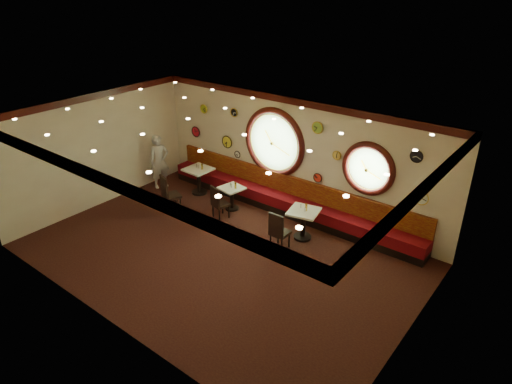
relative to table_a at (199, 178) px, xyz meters
name	(u,v)px	position (x,y,z in m)	size (l,w,h in m)	color
floor	(220,255)	(2.73, -2.12, -0.51)	(9.00, 6.00, 0.00)	black
ceiling	(214,126)	(2.73, -2.12, 2.69)	(9.00, 6.00, 0.02)	gold
wall_back	(292,156)	(2.73, 0.88, 1.09)	(9.00, 0.02, 3.20)	beige
wall_front	(102,254)	(2.73, -5.12, 1.09)	(9.00, 0.02, 3.20)	beige
wall_left	(97,150)	(-1.77, -2.12, 1.09)	(0.02, 6.00, 3.20)	beige
wall_right	(415,268)	(7.23, -2.12, 1.09)	(0.02, 6.00, 3.20)	beige
molding_back	(293,101)	(2.73, 0.83, 2.60)	(9.00, 0.10, 0.18)	#360C09
molding_front	(91,175)	(2.73, -5.07, 2.60)	(9.00, 0.10, 0.18)	#360C09
molding_left	(89,97)	(-1.72, -2.12, 2.60)	(0.10, 6.00, 0.18)	#360C09
molding_right	(427,186)	(7.18, -2.12, 2.60)	(0.10, 6.00, 0.18)	#360C09
banquette_base	(285,209)	(2.73, 0.60, -0.41)	(8.00, 0.55, 0.20)	black
banquette_seat	(285,201)	(2.73, 0.60, -0.16)	(8.00, 0.55, 0.30)	#5C0710
banquette_back	(290,185)	(2.73, 0.82, 0.24)	(8.00, 0.10, 0.55)	#610807
porthole_left_glass	(274,142)	(2.13, 0.88, 1.34)	(1.66, 1.66, 0.02)	#8EC274
porthole_left_frame	(274,143)	(2.13, 0.86, 1.34)	(1.98, 1.98, 0.18)	#360C09
porthole_left_ring	(273,143)	(2.13, 0.83, 1.34)	(1.61, 1.61, 0.03)	gold
porthole_right_glass	(368,169)	(4.93, 0.88, 1.29)	(1.10, 1.10, 0.02)	#8EC274
porthole_right_frame	(368,169)	(4.93, 0.86, 1.29)	(1.38, 1.38, 0.18)	#360C09
porthole_right_ring	(368,169)	(4.93, 0.83, 1.29)	(1.09, 1.09, 0.03)	gold
wall_clock_0	(417,156)	(6.03, 0.84, 1.89)	(0.28, 0.28, 0.03)	black
wall_clock_1	(204,109)	(-0.47, 0.84, 1.84)	(0.26, 0.26, 0.03)	#A7C327
wall_clock_2	(421,198)	(6.28, 0.84, 0.94)	(0.34, 0.34, 0.03)	silver
wall_clock_3	(234,113)	(0.73, 0.84, 1.94)	(0.24, 0.24, 0.03)	black
wall_clock_4	(227,142)	(0.43, 0.84, 0.99)	(0.36, 0.36, 0.03)	yellow
wall_clock_5	(318,128)	(3.48, 0.84, 2.04)	(0.30, 0.30, 0.03)	#89B438
wall_clock_6	(318,178)	(3.58, 0.84, 0.69)	(0.24, 0.24, 0.03)	red
wall_clock_7	(196,132)	(-0.87, 0.84, 1.04)	(0.32, 0.32, 0.03)	red
wall_clock_8	(337,155)	(4.08, 0.84, 1.44)	(0.22, 0.22, 0.03)	#FFDB54
wall_clock_9	(238,154)	(0.83, 0.84, 0.69)	(0.20, 0.20, 0.03)	white
table_a	(199,178)	(0.00, 0.00, 0.00)	(0.76, 0.76, 0.81)	black
table_b	(232,195)	(1.45, -0.17, -0.09)	(0.71, 0.71, 0.67)	black
table_c	(303,221)	(3.87, -0.26, -0.01)	(0.85, 0.85, 0.79)	black
chair_a	(168,191)	(0.13, -1.33, 0.10)	(0.58, 0.58, 0.66)	black
chair_b	(218,200)	(1.51, -0.80, 0.03)	(0.48, 0.48, 0.58)	black
chair_c	(278,229)	(3.68, -1.06, 0.06)	(0.42, 0.42, 0.61)	black
condiment_a_salt	(197,166)	(-0.10, 0.04, 0.35)	(0.04, 0.04, 0.11)	silver
condiment_b_salt	(231,185)	(1.38, -0.12, 0.21)	(0.04, 0.04, 0.10)	#BBBBBF
condiment_c_salt	(301,206)	(3.74, -0.18, 0.32)	(0.03, 0.03, 0.09)	silver
condiment_a_pepper	(198,167)	(-0.01, 0.02, 0.34)	(0.03, 0.03, 0.09)	silver
condiment_b_pepper	(231,186)	(1.45, -0.17, 0.22)	(0.04, 0.04, 0.11)	#B9B9BD
condiment_c_pepper	(305,210)	(3.92, -0.28, 0.33)	(0.04, 0.04, 0.10)	silver
condiment_a_bottle	(202,167)	(0.13, 0.03, 0.39)	(0.06, 0.06, 0.18)	gold
condiment_b_bottle	(235,185)	(1.57, -0.15, 0.25)	(0.06, 0.06, 0.18)	gold
condiment_c_bottle	(306,207)	(3.92, -0.23, 0.37)	(0.06, 0.06, 0.18)	gold
waiter	(160,161)	(-1.27, -0.38, 0.33)	(0.61, 0.40, 1.68)	silver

